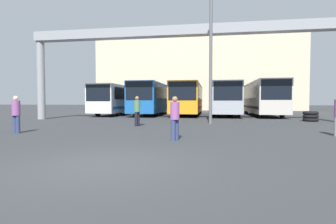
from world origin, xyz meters
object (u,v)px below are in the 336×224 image
object	(u,v)px
bus_slot_1	(154,97)
bus_slot_4	(262,97)
pedestrian_near_center	(175,117)
lamp_post	(211,48)
pedestrian_near_left	(137,110)
tire_stack	(311,116)
bus_slot_0	(119,98)
pedestrian_near_right	(16,113)
bus_slot_3	(225,97)
bus_slot_2	(188,97)

from	to	relation	value
bus_slot_1	bus_slot_4	bearing A→B (deg)	-2.14
pedestrian_near_center	lamp_post	size ratio (longest dim) A/B	0.18
bus_slot_4	pedestrian_near_left	world-z (taller)	bus_slot_4
tire_stack	bus_slot_4	bearing A→B (deg)	104.32
bus_slot_4	bus_slot_1	bearing A→B (deg)	177.86
bus_slot_1	lamp_post	bearing A→B (deg)	-62.03
tire_stack	bus_slot_0	bearing A→B (deg)	157.36
bus_slot_4	lamp_post	bearing A→B (deg)	-114.92
pedestrian_near_right	pedestrian_near_left	xyz separation A→B (m)	(4.42, 4.12, 0.03)
bus_slot_1	bus_slot_3	world-z (taller)	bus_slot_1
pedestrian_near_left	bus_slot_3	bearing A→B (deg)	1.36
bus_slot_4	pedestrian_near_right	bearing A→B (deg)	-128.63
bus_slot_0	pedestrian_near_center	bearing A→B (deg)	-64.15
bus_slot_0	bus_slot_3	size ratio (longest dim) A/B	1.01
pedestrian_near_center	tire_stack	bearing A→B (deg)	-177.40
bus_slot_3	pedestrian_near_right	distance (m)	19.38
bus_slot_0	bus_slot_4	distance (m)	14.98
pedestrian_near_right	lamp_post	xyz separation A→B (m)	(8.59, 6.12, 3.86)
pedestrian_near_right	pedestrian_near_left	size ratio (longest dim) A/B	0.97
bus_slot_3	tire_stack	size ratio (longest dim) A/B	9.98
pedestrian_near_center	tire_stack	world-z (taller)	pedestrian_near_center
bus_slot_3	bus_slot_4	xyz separation A→B (m)	(3.74, 0.59, 0.07)
bus_slot_0	pedestrian_near_right	world-z (taller)	bus_slot_0
bus_slot_0	lamp_post	size ratio (longest dim) A/B	1.20
bus_slot_1	bus_slot_3	bearing A→B (deg)	-7.71
pedestrian_near_left	pedestrian_near_center	xyz separation A→B (m)	(2.90, -5.16, -0.06)
bus_slot_1	bus_slot_2	xyz separation A→B (m)	(3.74, -0.34, -0.02)
bus_slot_3	pedestrian_near_left	distance (m)	13.68
pedestrian_near_left	tire_stack	size ratio (longest dim) A/B	1.66
bus_slot_2	tire_stack	world-z (taller)	bus_slot_2
bus_slot_1	tire_stack	distance (m)	15.48
bus_slot_2	lamp_post	xyz separation A→B (m)	(2.35, -11.13, 2.90)
bus_slot_4	bus_slot_0	bearing A→B (deg)	-177.99
bus_slot_1	bus_slot_4	size ratio (longest dim) A/B	1.07
pedestrian_near_right	bus_slot_2	bearing A→B (deg)	-107.51
tire_stack	pedestrian_near_right	bearing A→B (deg)	-148.49
bus_slot_0	tire_stack	bearing A→B (deg)	-22.64
pedestrian_near_right	pedestrian_near_left	distance (m)	6.04
bus_slot_3	bus_slot_2	bearing A→B (deg)	169.87
bus_slot_2	pedestrian_near_left	bearing A→B (deg)	-97.89
pedestrian_near_left	lamp_post	distance (m)	6.01
bus_slot_0	lamp_post	distance (m)	14.72
bus_slot_0	tire_stack	world-z (taller)	bus_slot_0
pedestrian_near_left	lamp_post	world-z (taller)	lamp_post
bus_slot_0	bus_slot_1	xyz separation A→B (m)	(3.74, 0.95, 0.11)
pedestrian_near_center	bus_slot_3	bearing A→B (deg)	-147.90
bus_slot_1	pedestrian_near_center	world-z (taller)	bus_slot_1
bus_slot_0	pedestrian_near_left	xyz separation A→B (m)	(5.67, -12.53, -0.84)
bus_slot_0	pedestrian_near_left	distance (m)	13.78
bus_slot_3	bus_slot_1	bearing A→B (deg)	172.29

